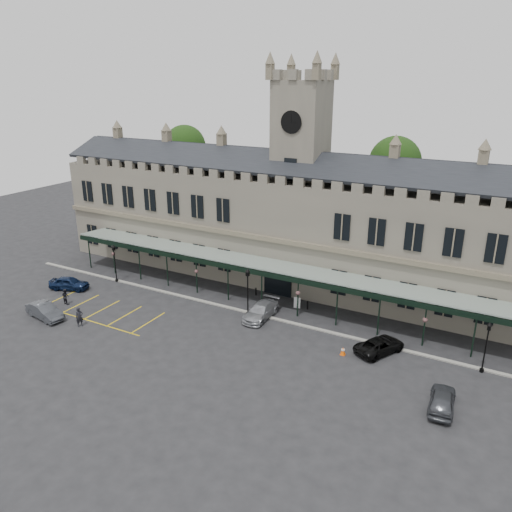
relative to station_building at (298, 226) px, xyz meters
The scene contains 22 objects.
ground 17.17m from the station_building, 90.00° to the right, with size 140.00×140.00×0.00m, color black.
station_building is the anchor object (origin of this frame).
clock_tower 6.64m from the station_building, 90.00° to the left, with size 5.60×5.60×24.80m.
canopy 9.37m from the station_building, 90.00° to the right, with size 50.00×4.10×4.30m.
kerb 12.22m from the station_building, 90.00° to the right, with size 60.00×0.40×0.12m, color gray.
parking_markings 23.26m from the station_building, 128.81° to the right, with size 16.00×6.00×0.01m, color gold, non-canonical shape.
tree_behind_left 24.64m from the station_building, 157.55° to the left, with size 6.00×6.00×16.00m.
tree_behind_mid 13.67m from the station_building, 48.65° to the left, with size 6.00×6.00×16.00m.
lamp_post_left 21.21m from the station_building, 149.59° to the right, with size 0.43×0.43×4.50m.
lamp_post_mid 11.54m from the station_building, 91.71° to the right, with size 0.47×0.47×5.01m.
lamp_post_right 23.93m from the station_building, 27.03° to the right, with size 0.42×0.42×4.44m.
traffic_cone 18.14m from the station_building, 52.51° to the right, with size 0.46×0.46×0.74m.
sign_board 9.73m from the station_building, 65.46° to the right, with size 0.68×0.13×1.17m.
bollard_left 8.92m from the station_building, 107.91° to the right, with size 0.15×0.15×0.84m, color black.
bollard_right 10.03m from the station_building, 57.93° to the right, with size 0.16×0.16×0.92m, color black.
car_left_a 26.31m from the station_building, 144.86° to the right, with size 1.74×4.32×1.47m, color #0C1936.
car_left_b 27.86m from the station_building, 129.92° to the right, with size 1.60×4.60×1.52m, color #393B40.
car_taxi 12.22m from the station_building, 84.68° to the right, with size 2.04×5.02×1.46m, color #919398.
car_van 18.40m from the station_building, 41.86° to the right, with size 2.15×4.67×1.30m, color black.
car_right_a 26.27m from the station_building, 42.18° to the right, with size 1.73×4.29×1.46m, color #393B40.
person_a 25.00m from the station_building, 122.77° to the right, with size 0.69×0.45×1.90m, color black.
person_b 26.04m from the station_building, 136.05° to the right, with size 0.81×0.63×1.67m, color black.
Camera 1 is at (21.70, -33.74, 22.16)m, focal length 35.00 mm.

